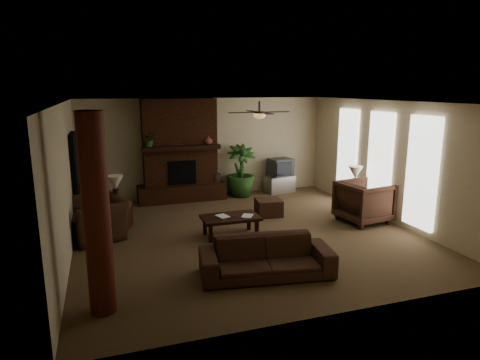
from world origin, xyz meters
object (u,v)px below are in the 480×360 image
object	(u,v)px
side_table_left	(118,216)
side_table_right	(352,203)
armchair_left	(96,212)
floor_plant	(241,182)
coffee_table	(230,219)
lamp_left	(115,185)
ottoman	(269,207)
log_column	(97,216)
armchair_right	(364,200)
lamp_right	(355,174)
tv_stand	(279,184)
floor_vase	(215,183)
sofa	(266,251)

from	to	relation	value
side_table_left	side_table_right	size ratio (longest dim) A/B	1.00
armchair_left	floor_plant	xyz separation A→B (m)	(3.95, 2.29, -0.14)
coffee_table	lamp_left	distance (m)	2.66
lamp_left	ottoman	bearing A→B (deg)	-2.40
log_column	coffee_table	size ratio (longest dim) A/B	2.33
armchair_right	lamp_right	xyz separation A→B (m)	(0.16, 0.65, 0.47)
tv_stand	floor_vase	distance (m)	2.01
side_table_left	lamp_left	world-z (taller)	lamp_left
side_table_left	lamp_right	xyz separation A→B (m)	(5.63, -0.68, 0.73)
ottoman	side_table_right	world-z (taller)	side_table_right
ottoman	side_table_right	distance (m)	2.09
sofa	tv_stand	bearing A→B (deg)	72.92
ottoman	tv_stand	bearing A→B (deg)	60.05
ottoman	floor_plant	bearing A→B (deg)	91.80
sofa	lamp_right	size ratio (longest dim) A/B	3.38
armchair_right	ottoman	bearing A→B (deg)	49.99
side_table_left	lamp_left	bearing A→B (deg)	178.27
coffee_table	side_table_left	world-z (taller)	side_table_left
sofa	lamp_left	xyz separation A→B (m)	(-2.25, 3.29, 0.57)
tv_stand	lamp_right	world-z (taller)	lamp_right
floor_plant	lamp_right	size ratio (longest dim) A/B	2.28
armchair_right	ottoman	xyz separation A→B (m)	(-1.91, 1.18, -0.33)
log_column	floor_plant	bearing A→B (deg)	54.87
side_table_left	floor_plant	bearing A→B (deg)	27.81
log_column	armchair_left	distance (m)	3.30
tv_stand	side_table_right	xyz separation A→B (m)	(0.83, -2.61, 0.03)
sofa	side_table_right	world-z (taller)	sofa
floor_vase	armchair_left	bearing A→B (deg)	-143.61
ottoman	tv_stand	xyz separation A→B (m)	(1.19, 2.06, 0.05)
sofa	ottoman	xyz separation A→B (m)	(1.32, 3.14, -0.23)
coffee_table	floor_plant	world-z (taller)	floor_plant
coffee_table	ottoman	distance (m)	1.74
tv_stand	floor_vase	xyz separation A→B (m)	(-2.00, -0.00, 0.18)
floor_vase	side_table_right	distance (m)	3.85
ottoman	coffee_table	bearing A→B (deg)	-139.87
tv_stand	side_table_left	bearing A→B (deg)	-167.27
armchair_right	side_table_left	world-z (taller)	armchair_right
tv_stand	lamp_right	bearing A→B (deg)	-80.33
floor_vase	sofa	bearing A→B (deg)	-95.54
coffee_table	lamp_right	size ratio (longest dim) A/B	1.85
armchair_right	side_table_right	distance (m)	0.69
armchair_right	side_table_left	distance (m)	5.63
log_column	side_table_left	xyz separation A→B (m)	(0.37, 3.64, -1.12)
coffee_table	ottoman	size ratio (longest dim) A/B	2.00
log_column	floor_vase	world-z (taller)	log_column
log_column	lamp_left	distance (m)	3.68
sofa	ottoman	world-z (taller)	sofa
armchair_left	floor_plant	distance (m)	4.57
side_table_right	coffee_table	bearing A→B (deg)	-170.42
armchair_right	tv_stand	xyz separation A→B (m)	(-0.72, 3.24, -0.28)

